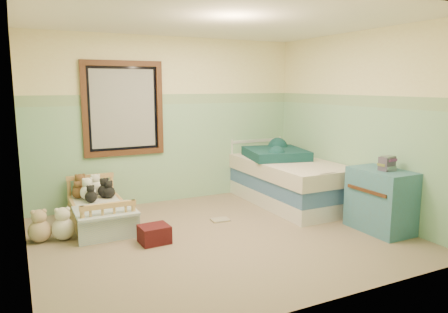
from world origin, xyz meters
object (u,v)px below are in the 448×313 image
plush_floor_tan (40,231)px  floor_book (220,220)px  toddler_bed_frame (100,219)px  dresser (381,200)px  plush_floor_cream (63,229)px  twin_bed_frame (288,196)px  red_pillow (154,234)px

plush_floor_tan → floor_book: 2.21m
toddler_bed_frame → dresser: (3.08, -1.75, 0.30)m
toddler_bed_frame → floor_book: 1.56m
plush_floor_cream → floor_book: plush_floor_cream is taller
twin_bed_frame → red_pillow: 2.43m
toddler_bed_frame → twin_bed_frame: bearing=-4.7°
plush_floor_cream → dresser: bearing=-21.6°
plush_floor_tan → twin_bed_frame: size_ratio=0.13×
toddler_bed_frame → plush_floor_tan: 0.78m
plush_floor_cream → floor_book: 1.96m
toddler_bed_frame → red_pillow: 1.02m
plush_floor_cream → dresser: size_ratio=0.34×
plush_floor_cream → red_pillow: (0.92, -0.57, -0.03)m
plush_floor_cream → twin_bed_frame: 3.25m
red_pillow → floor_book: red_pillow is taller
twin_bed_frame → toddler_bed_frame: bearing=175.3°
toddler_bed_frame → plush_floor_cream: plush_floor_cream is taller
plush_floor_tan → floor_book: size_ratio=1.12×
plush_floor_cream → red_pillow: bearing=-31.6°
twin_bed_frame → dresser: bearing=-78.9°
floor_book → twin_bed_frame: bearing=17.4°
plush_floor_cream → floor_book: (1.94, -0.18, -0.12)m
red_pillow → floor_book: bearing=20.7°
plush_floor_tan → red_pillow: plush_floor_tan is taller
twin_bed_frame → dresser: (0.30, -1.52, 0.27)m
floor_book → red_pillow: bearing=-154.7°
toddler_bed_frame → plush_floor_tan: plush_floor_tan is taller
toddler_bed_frame → red_pillow: (0.45, -0.91, 0.02)m
plush_floor_cream → twin_bed_frame: plush_floor_cream is taller
twin_bed_frame → red_pillow: size_ratio=6.17×
plush_floor_cream → twin_bed_frame: (3.25, 0.12, -0.02)m
floor_book → plush_floor_cream: bearing=179.3°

